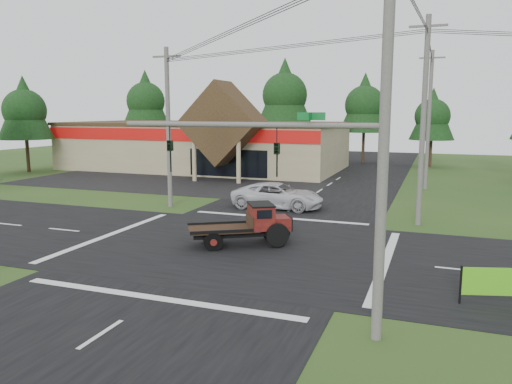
% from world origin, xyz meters
% --- Properties ---
extents(ground, '(120.00, 120.00, 0.00)m').
position_xyz_m(ground, '(0.00, 0.00, 0.00)').
color(ground, '#244318').
rests_on(ground, ground).
extents(road_ns, '(12.00, 120.00, 0.02)m').
position_xyz_m(road_ns, '(0.00, 0.00, 0.01)').
color(road_ns, black).
rests_on(road_ns, ground).
extents(road_ew, '(120.00, 12.00, 0.02)m').
position_xyz_m(road_ew, '(0.00, 0.00, 0.01)').
color(road_ew, black).
rests_on(road_ew, ground).
extents(parking_apron, '(28.00, 14.00, 0.02)m').
position_xyz_m(parking_apron, '(-14.00, 19.00, 0.01)').
color(parking_apron, black).
rests_on(parking_apron, ground).
extents(cvs_building, '(30.40, 18.20, 9.19)m').
position_xyz_m(cvs_building, '(-15.70, 29.57, 2.78)').
color(cvs_building, tan).
rests_on(cvs_building, ground).
extents(traffic_signal_mast, '(8.12, 0.24, 7.00)m').
position_xyz_m(traffic_signal_mast, '(5.82, -7.50, 4.43)').
color(traffic_signal_mast, '#595651').
rests_on(traffic_signal_mast, ground).
extents(utility_pole_nr, '(2.00, 0.30, 11.00)m').
position_xyz_m(utility_pole_nr, '(7.50, -7.50, 5.64)').
color(utility_pole_nr, '#595651').
rests_on(utility_pole_nr, ground).
extents(utility_pole_nw, '(2.00, 0.30, 10.50)m').
position_xyz_m(utility_pole_nw, '(-8.00, 8.00, 5.39)').
color(utility_pole_nw, '#595651').
rests_on(utility_pole_nw, ground).
extents(utility_pole_ne, '(2.00, 0.30, 11.50)m').
position_xyz_m(utility_pole_ne, '(8.00, 8.00, 5.89)').
color(utility_pole_ne, '#595651').
rests_on(utility_pole_ne, ground).
extents(utility_pole_n, '(2.00, 0.30, 11.20)m').
position_xyz_m(utility_pole_n, '(8.00, 22.00, 5.74)').
color(utility_pole_n, '#595651').
rests_on(utility_pole_n, ground).
extents(tree_row_a, '(6.72, 6.72, 12.12)m').
position_xyz_m(tree_row_a, '(-30.00, 40.00, 8.05)').
color(tree_row_a, '#332316').
rests_on(tree_row_a, ground).
extents(tree_row_b, '(5.60, 5.60, 10.10)m').
position_xyz_m(tree_row_b, '(-20.00, 42.00, 6.70)').
color(tree_row_b, '#332316').
rests_on(tree_row_b, ground).
extents(tree_row_c, '(7.28, 7.28, 13.13)m').
position_xyz_m(tree_row_c, '(-10.00, 41.00, 8.72)').
color(tree_row_c, '#332316').
rests_on(tree_row_c, ground).
extents(tree_row_d, '(6.16, 6.16, 11.11)m').
position_xyz_m(tree_row_d, '(0.00, 42.00, 7.38)').
color(tree_row_d, '#332316').
rests_on(tree_row_d, ground).
extents(tree_row_e, '(5.04, 5.04, 9.09)m').
position_xyz_m(tree_row_e, '(8.00, 40.00, 6.03)').
color(tree_row_e, '#332316').
rests_on(tree_row_e, ground).
extents(tree_side_w, '(5.60, 5.60, 10.10)m').
position_xyz_m(tree_side_w, '(-32.00, 20.00, 6.70)').
color(tree_side_w, '#332316').
rests_on(tree_side_w, ground).
extents(antique_flatbed_truck, '(5.15, 4.14, 2.05)m').
position_xyz_m(antique_flatbed_truck, '(0.17, 0.48, 1.02)').
color(antique_flatbed_truck, '#500B13').
rests_on(antique_flatbed_truck, ground).
extents(white_pickup, '(6.08, 2.89, 1.68)m').
position_xyz_m(white_pickup, '(-1.02, 10.04, 0.84)').
color(white_pickup, silver).
rests_on(white_pickup, ground).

